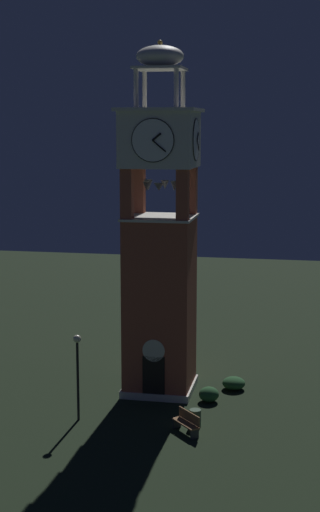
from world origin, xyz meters
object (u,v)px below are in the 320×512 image
(clock_tower, at_px, (160,253))
(park_bench, at_px, (187,422))
(lamp_post, at_px, (78,362))
(trash_bin, at_px, (195,418))

(clock_tower, xyz_separation_m, park_bench, (2.21, -5.24, -6.60))
(lamp_post, relative_size, trash_bin, 5.03)
(clock_tower, height_order, trash_bin, clock_tower)
(clock_tower, distance_m, trash_bin, 8.42)
(lamp_post, xyz_separation_m, trash_bin, (5.37, 0.23, -2.38))
(clock_tower, relative_size, lamp_post, 4.30)
(clock_tower, bearing_deg, lamp_post, -121.59)
(lamp_post, height_order, trash_bin, lamp_post)
(park_bench, bearing_deg, trash_bin, 71.22)
(park_bench, distance_m, trash_bin, 0.81)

